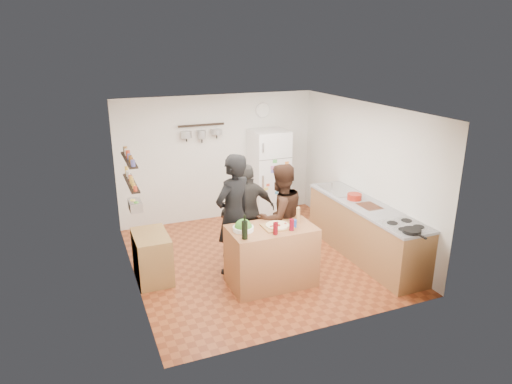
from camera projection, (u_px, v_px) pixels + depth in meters
name	position (u px, v px, depth m)	size (l,w,h in m)	color
room_shell	(249.00, 181.00, 7.59)	(4.20, 4.20, 4.20)	brown
prep_island	(271.00, 256.00, 6.73)	(1.25, 0.72, 0.91)	#995E38
pizza_board	(277.00, 226.00, 6.59)	(0.42, 0.34, 0.02)	olive
pizza	(277.00, 225.00, 6.59)	(0.34, 0.34, 0.02)	beige
salad_bowl	(243.00, 229.00, 6.47)	(0.30, 0.30, 0.06)	white
wine_bottle	(245.00, 230.00, 6.17)	(0.08, 0.08, 0.25)	black
wine_glass_near	(275.00, 228.00, 6.33)	(0.07, 0.07, 0.17)	#56070D
wine_glass_far	(292.00, 225.00, 6.46)	(0.07, 0.07, 0.17)	maroon
pepper_mill	(298.00, 216.00, 6.76)	(0.06, 0.06, 0.19)	#A47445
salt_canister	(294.00, 224.00, 6.57)	(0.07, 0.07, 0.12)	navy
person_left	(234.00, 215.00, 6.94)	(0.70, 0.46, 1.91)	black
person_center	(280.00, 217.00, 7.12)	(0.83, 0.65, 1.71)	black
person_back	(248.00, 211.00, 7.56)	(0.93, 0.39, 1.59)	#2C2A27
counter_run	(365.00, 231.00, 7.62)	(0.63, 2.63, 0.90)	#9E7042
stove_top	(405.00, 226.00, 6.64)	(0.60, 0.62, 0.02)	white
skillet	(412.00, 231.00, 6.37)	(0.26, 0.26, 0.05)	black
sink	(339.00, 190.00, 8.22)	(0.50, 0.80, 0.03)	silver
cutting_board	(369.00, 207.00, 7.41)	(0.30, 0.40, 0.02)	brown
red_bowl	(354.00, 197.00, 7.69)	(0.24, 0.24, 0.10)	#9D2011
fridge	(269.00, 174.00, 9.23)	(0.70, 0.68, 1.80)	white
wall_clock	(263.00, 110.00, 9.13)	(0.30, 0.30, 0.03)	silver
spice_shelf_lower	(131.00, 183.00, 6.65)	(0.12, 1.00, 0.03)	black
spice_shelf_upper	(129.00, 160.00, 6.54)	(0.12, 1.00, 0.03)	black
produce_basket	(135.00, 205.00, 6.77)	(0.18, 0.35, 0.14)	silver
side_table	(152.00, 257.00, 6.90)	(0.50, 0.80, 0.73)	olive
pot_rack	(201.00, 125.00, 8.66)	(0.90, 0.04, 0.04)	black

